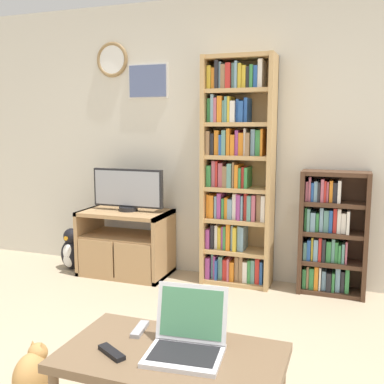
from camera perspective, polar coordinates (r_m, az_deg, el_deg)
wall_back at (r=4.23m, az=5.00°, el=6.60°), size 6.79×0.09×2.60m
tv_stand at (r=4.43m, az=-8.48°, el=-6.36°), size 0.85×0.51×0.63m
television at (r=4.34m, az=-8.14°, el=0.29°), size 0.71×0.18×0.41m
bookshelf_tall at (r=4.05m, az=5.64°, el=2.27°), size 0.63×0.30×2.04m
bookshelf_short at (r=4.04m, az=17.11°, el=-5.25°), size 0.56×0.26×1.06m
coffee_table at (r=2.09m, az=-2.66°, el=-20.99°), size 0.97×0.54×0.47m
laptop at (r=2.04m, az=-0.60°, el=-17.96°), size 0.35×0.32×0.27m
remote_near_laptop at (r=2.08m, az=-10.18°, el=-19.41°), size 0.16×0.12×0.02m
remote_far_from_laptop at (r=2.26m, az=-6.63°, el=-16.92°), size 0.06×0.16×0.02m
cat at (r=2.69m, az=-19.61°, el=-21.08°), size 0.20×0.45×0.31m
penguin_figurine at (r=4.72m, az=-15.05°, el=-7.20°), size 0.23×0.20×0.42m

